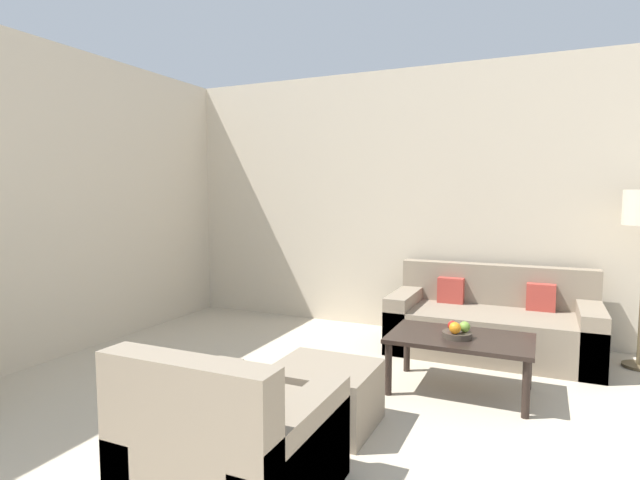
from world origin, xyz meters
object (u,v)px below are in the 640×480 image
Objects in this scene: orange_fruit at (455,328)px; armchair at (233,450)px; apple_red at (453,326)px; fruit_bowl at (457,335)px; coffee_table at (460,343)px; ottoman at (325,395)px; sofa_loveseat at (492,325)px; apple_green at (465,327)px.

orange_fruit is 0.10× the size of armchair.
apple_red is 0.84× the size of orange_fruit.
armchair reaches higher than apple_red.
apple_red reaches higher than fruit_bowl.
coffee_table is at bearing 67.28° from armchair.
fruit_bowl is at bearing 51.25° from ottoman.
orange_fruit reaches higher than ottoman.
fruit_bowl is 0.07m from apple_red.
sofa_loveseat is 2.06m from ottoman.
orange_fruit is at bearing -128.06° from apple_green.
sofa_loveseat reaches higher than fruit_bowl.
ottoman is at bearing -126.16° from apple_red.
fruit_bowl is at bearing 67.16° from armchair.
apple_green is at bearing -94.87° from sofa_loveseat.
apple_green is (0.09, -0.01, 0.00)m from apple_red.
apple_red is 0.11× the size of ottoman.
orange_fruit reaches higher than apple_red.
orange_fruit is at bearing -102.79° from coffee_table.
sofa_loveseat reaches higher than orange_fruit.
sofa_loveseat is at bearing 83.18° from coffee_table.
apple_red is at bearing 68.57° from armchair.
ottoman is (-0.66, -0.82, -0.24)m from fruit_bowl.
apple_green is 0.09× the size of armchair.
coffee_table is (-0.12, -1.03, 0.10)m from sofa_loveseat.
sofa_loveseat is 2.05× the size of armchair.
sofa_loveseat is 1.08m from apple_red.
armchair reaches higher than orange_fruit.
armchair is (-0.69, -1.75, -0.23)m from apple_red.
fruit_bowl is 1.88m from armchair.
sofa_loveseat is 1.10m from fruit_bowl.
fruit_bowl is 1.08m from ottoman.
sofa_loveseat reaches higher than apple_green.
armchair reaches higher than sofa_loveseat.
ottoman is (0.06, 0.90, -0.07)m from armchair.
apple_red is 1.10m from ottoman.
ottoman is at bearing -130.15° from apple_green.
ottoman is at bearing 85.93° from armchair.
apple_green is at bearing 49.85° from ottoman.
coffee_table is at bearing 52.14° from ottoman.
sofa_loveseat is at bearing 67.16° from ottoman.
sofa_loveseat is 2.88× the size of ottoman.
armchair is at bearing -111.43° from apple_red.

